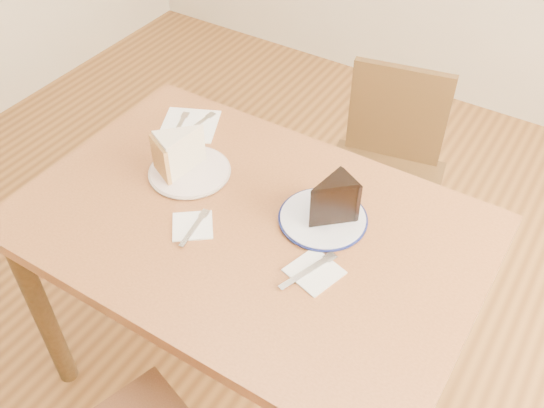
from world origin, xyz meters
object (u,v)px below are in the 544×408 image
(chair_far, at_px, (383,175))
(carrot_cake, at_px, (184,151))
(plate_cream, at_px, (190,172))
(chocolate_cake, at_px, (329,203))
(plate_navy, at_px, (323,219))
(table, at_px, (249,247))

(chair_far, height_order, carrot_cake, carrot_cake)
(plate_cream, distance_m, chocolate_cake, 0.43)
(plate_cream, relative_size, chocolate_cake, 1.92)
(chair_far, bearing_deg, plate_navy, 83.63)
(chocolate_cake, bearing_deg, plate_navy, 16.63)
(chair_far, height_order, chocolate_cake, chocolate_cake)
(chair_far, xyz_separation_m, plate_cream, (-0.35, -0.62, 0.30))
(plate_navy, bearing_deg, table, -146.58)
(carrot_cake, distance_m, chocolate_cake, 0.44)
(chair_far, xyz_separation_m, carrot_cake, (-0.37, -0.61, 0.36))
(carrot_cake, relative_size, chocolate_cake, 1.15)
(table, distance_m, chair_far, 0.73)
(chair_far, height_order, plate_navy, chair_far)
(plate_cream, xyz_separation_m, carrot_cake, (-0.02, 0.01, 0.06))
(table, distance_m, plate_cream, 0.28)
(table, relative_size, carrot_cake, 9.07)
(chocolate_cake, bearing_deg, chair_far, -55.32)
(table, height_order, plate_cream, plate_cream)
(carrot_cake, bearing_deg, plate_cream, 7.10)
(table, bearing_deg, carrot_cake, 163.63)
(plate_cream, bearing_deg, chocolate_cake, 4.37)
(plate_cream, distance_m, plate_navy, 0.41)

